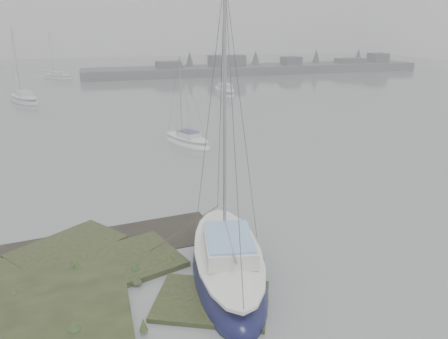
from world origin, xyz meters
The scene contains 7 objects.
ground centered at (0.00, 30.00, 0.00)m, with size 160.00×160.00×0.00m, color slate.
far_shoreline centered at (26.84, 61.90, 0.85)m, with size 60.00×8.00×4.15m.
sailboat_main centered at (1.50, 0.98, 0.33)m, with size 3.77×7.83×10.61m.
sailboat_white centered at (3.81, 18.34, 0.21)m, with size 3.54×4.99×6.76m.
sailboat_far_a centered at (-9.78, 40.97, 0.27)m, with size 4.60×6.44×8.73m.
sailboat_far_b centered at (13.15, 39.79, 0.28)m, with size 2.40×6.58×9.17m.
sailboat_far_c centered at (-7.38, 62.93, 0.25)m, with size 5.61×4.88×7.95m.
Camera 1 is at (-2.53, -11.87, 8.42)m, focal length 35.00 mm.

